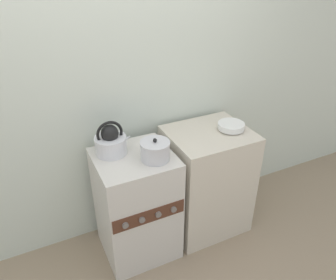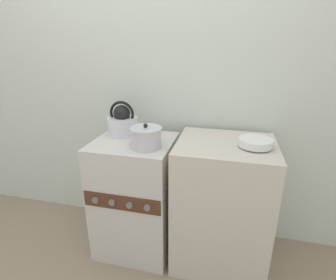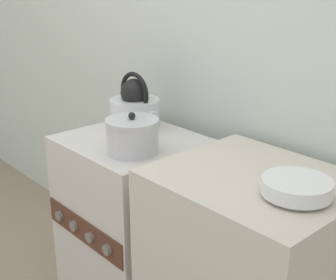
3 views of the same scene
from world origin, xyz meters
name	(u,v)px [view 3 (image 3 of 3)]	position (x,y,z in m)	size (l,w,h in m)	color
wall_back	(195,46)	(0.00, 0.63, 1.25)	(7.00, 0.06, 2.50)	silver
stove	(135,231)	(0.00, 0.26, 0.45)	(0.56, 0.55, 0.89)	beige
kettle	(135,107)	(-0.12, 0.38, 0.99)	(0.28, 0.23, 0.25)	silver
cooking_pot	(132,136)	(0.13, 0.17, 0.96)	(0.21, 0.21, 0.16)	silver
enamel_bowl	(297,187)	(0.81, 0.25, 0.96)	(0.21, 0.21, 0.06)	white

